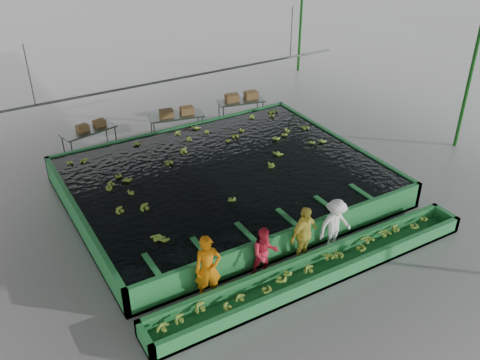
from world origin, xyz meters
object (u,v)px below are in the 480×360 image
worker_a (208,269)px  packing_table_mid (177,126)px  worker_c (304,235)px  box_stack_mid (177,115)px  sorting_trough (317,270)px  flotation_tank (225,181)px  box_stack_left (91,129)px  box_stack_right (242,100)px  worker_d (335,225)px  packing_table_left (90,141)px  worker_b (265,253)px  packing_table_right (241,110)px

worker_a → packing_table_mid: 9.68m
worker_c → box_stack_mid: 9.06m
sorting_trough → worker_c: 1.03m
flotation_tank → sorting_trough: (0.00, -5.10, -0.20)m
box_stack_left → box_stack_right: box_stack_left is taller
box_stack_right → worker_c: bearing=-110.7°
sorting_trough → worker_d: 1.55m
packing_table_left → packing_table_mid: (3.45, -0.53, 0.03)m
packing_table_mid → box_stack_mid: (0.02, -0.04, 0.50)m
flotation_tank → packing_table_mid: bearing=85.0°
sorting_trough → worker_a: size_ratio=5.32×
flotation_tank → worker_b: worker_b is taller
worker_a → packing_table_mid: bearing=83.5°
worker_b → box_stack_left: worker_b is taller
flotation_tank → box_stack_left: bearing=118.3°
flotation_tank → box_stack_mid: bearing=84.8°
worker_a → worker_c: 2.98m
worker_b → worker_a: bearing=-163.4°
box_stack_mid → worker_a: bearing=-110.1°
worker_a → packing_table_right: size_ratio=0.94×
worker_b → worker_d: 2.38m
worker_d → packing_table_mid: size_ratio=0.75×
worker_b → packing_table_right: (4.76, 9.32, -0.31)m
box_stack_mid → box_stack_right: size_ratio=0.95×
worker_a → packing_table_left: worker_a is taller
worker_a → box_stack_right: 11.42m
worker_b → box_stack_left: bearing=116.6°
flotation_tank → packing_table_left: (-3.03, 5.33, 0.02)m
worker_c → packing_table_right: worker_c is taller
sorting_trough → packing_table_right: size_ratio=5.02×
worker_d → box_stack_mid: 9.09m
sorting_trough → packing_table_left: bearing=106.2°
worker_b → box_stack_left: 9.82m
packing_table_mid → box_stack_right: (3.23, 0.27, 0.41)m
packing_table_mid → box_stack_mid: 0.50m
worker_b → worker_d: bearing=16.6°
packing_table_left → packing_table_mid: bearing=-8.7°
worker_c → box_stack_right: (3.55, 9.37, 0.02)m
worker_b → box_stack_right: (4.82, 9.37, 0.14)m
packing_table_right → packing_table_left: bearing=177.3°
box_stack_mid → packing_table_left: bearing=170.6°
packing_table_right → box_stack_left: bearing=176.9°
sorting_trough → packing_table_right: (3.58, 10.12, 0.20)m
flotation_tank → packing_table_right: size_ratio=5.02×
worker_b → packing_table_mid: worker_b is taller
worker_a → box_stack_left: bearing=103.5°
worker_a → worker_d: (4.08, 0.00, -0.12)m
worker_c → box_stack_right: bearing=54.9°
packing_table_right → box_stack_left: size_ratio=1.73×
flotation_tank → box_stack_left: size_ratio=8.67×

